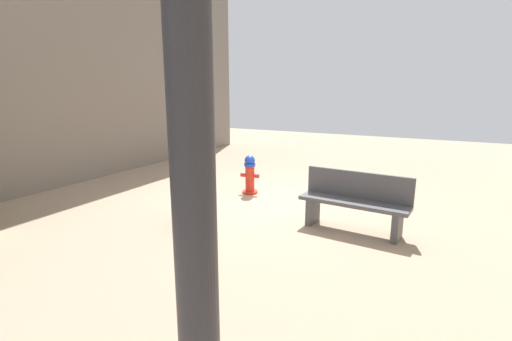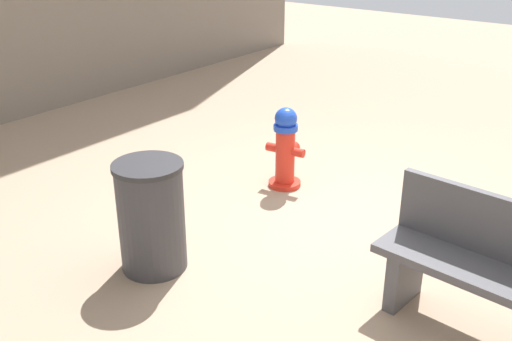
{
  "view_description": "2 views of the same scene",
  "coord_description": "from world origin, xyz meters",
  "px_view_note": "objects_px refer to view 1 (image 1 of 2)",
  "views": [
    {
      "loc": [
        -3.06,
        6.57,
        2.27
      ],
      "look_at": [
        0.23,
        0.25,
        0.68
      ],
      "focal_mm": 26.09,
      "sensor_mm": 36.0,
      "label": 1
    },
    {
      "loc": [
        -2.47,
        4.3,
        2.63
      ],
      "look_at": [
        0.14,
        0.87,
        0.75
      ],
      "focal_mm": 41.69,
      "sensor_mm": 36.0,
      "label": 2
    }
  ],
  "objects_px": {
    "fire_hydrant": "(250,174)",
    "street_lamp": "(186,1)",
    "bench_near": "(355,200)",
    "trash_bin": "(200,195)"
  },
  "relations": [
    {
      "from": "street_lamp",
      "to": "bench_near",
      "type": "bearing_deg",
      "value": -83.56
    },
    {
      "from": "street_lamp",
      "to": "trash_bin",
      "type": "bearing_deg",
      "value": -53.78
    },
    {
      "from": "bench_near",
      "to": "trash_bin",
      "type": "height_order",
      "value": "bench_near"
    },
    {
      "from": "street_lamp",
      "to": "trash_bin",
      "type": "height_order",
      "value": "street_lamp"
    },
    {
      "from": "fire_hydrant",
      "to": "street_lamp",
      "type": "height_order",
      "value": "street_lamp"
    },
    {
      "from": "fire_hydrant",
      "to": "trash_bin",
      "type": "distance_m",
      "value": 1.9
    },
    {
      "from": "fire_hydrant",
      "to": "street_lamp",
      "type": "distance_m",
      "value": 7.1
    },
    {
      "from": "fire_hydrant",
      "to": "bench_near",
      "type": "bearing_deg",
      "value": 156.05
    },
    {
      "from": "bench_near",
      "to": "street_lamp",
      "type": "relative_size",
      "value": 0.43
    },
    {
      "from": "bench_near",
      "to": "trash_bin",
      "type": "relative_size",
      "value": 1.96
    }
  ]
}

